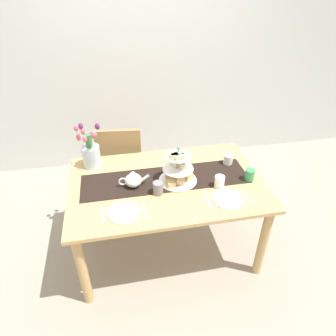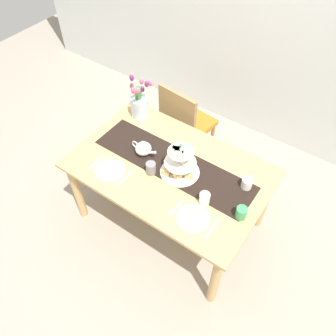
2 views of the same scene
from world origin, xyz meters
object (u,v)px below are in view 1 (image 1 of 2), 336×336
at_px(cream_jug, 228,159).
at_px(dinner_plate_right, 227,199).
at_px(teapot, 133,180).
at_px(dining_table, 166,192).
at_px(tulip_vase, 91,152).
at_px(fork_left, 102,216).
at_px(tiered_cake_stand, 178,170).
at_px(mug_orange, 250,175).
at_px(mug_grey, 158,188).
at_px(mug_white_text, 219,182).
at_px(chair_left, 121,161).
at_px(fork_right, 208,202).
at_px(dinner_plate_left, 124,213).
at_px(knife_left, 145,210).
at_px(knife_right, 246,197).

distance_m(cream_jug, dinner_plate_right, 0.49).
bearing_deg(teapot, dining_table, 0.00).
relative_size(tulip_vase, fork_left, 2.74).
height_order(tiered_cake_stand, mug_orange, tiered_cake_stand).
distance_m(fork_left, mug_grey, 0.45).
bearing_deg(teapot, mug_grey, -36.39).
bearing_deg(mug_white_text, chair_left, 130.01).
height_order(cream_jug, fork_right, cream_jug).
height_order(teapot, fork_left, teapot).
height_order(dinner_plate_left, mug_grey, mug_grey).
relative_size(teapot, cream_jug, 2.80).
bearing_deg(mug_orange, chair_left, 140.36).
bearing_deg(mug_orange, tulip_vase, 159.97).
xyz_separation_m(tiered_cake_stand, cream_jug, (0.47, 0.16, -0.06)).
relative_size(fork_left, mug_orange, 1.58).
distance_m(tulip_vase, dinner_plate_left, 0.69).
bearing_deg(chair_left, cream_jug, -31.82).
height_order(teapot, dinner_plate_left, teapot).
bearing_deg(mug_white_text, knife_left, -165.00).
height_order(tiered_cake_stand, mug_grey, tiered_cake_stand).
bearing_deg(knife_left, tiered_cake_stand, 44.06).
relative_size(dining_table, chair_left, 1.66).
bearing_deg(mug_orange, dinner_plate_right, -141.73).
relative_size(tiered_cake_stand, mug_white_text, 3.20).
height_order(fork_left, knife_left, same).
distance_m(dining_table, mug_orange, 0.67).
distance_m(tulip_vase, mug_grey, 0.68).
bearing_deg(knife_right, cream_jug, 86.75).
xyz_separation_m(chair_left, mug_orange, (0.98, -0.81, 0.27)).
relative_size(dining_table, fork_left, 10.08).
bearing_deg(fork_right, teapot, 149.97).
relative_size(cream_jug, mug_white_text, 0.89).
bearing_deg(dinner_plate_left, tiered_cake_stand, 33.21).
bearing_deg(dining_table, fork_right, -49.59).
height_order(dinner_plate_right, mug_grey, mug_grey).
xyz_separation_m(dining_table, tiered_cake_stand, (0.09, -0.00, 0.20)).
height_order(dining_table, cream_jug, cream_jug).
xyz_separation_m(dinner_plate_left, fork_right, (0.61, 0.00, -0.00)).
bearing_deg(knife_left, cream_jug, 30.43).
distance_m(knife_right, mug_grey, 0.65).
bearing_deg(knife_left, mug_white_text, 15.00).
height_order(dining_table, fork_right, fork_right).
xyz_separation_m(tiered_cake_stand, knife_left, (-0.30, -0.29, -0.10)).
relative_size(chair_left, mug_grey, 9.58).
xyz_separation_m(dining_table, knife_left, (-0.21, -0.29, 0.10)).
xyz_separation_m(tiered_cake_stand, mug_orange, (0.56, -0.09, -0.05)).
bearing_deg(dinner_plate_left, cream_jug, 26.34).
bearing_deg(chair_left, mug_grey, -74.10).
height_order(chair_left, fork_right, chair_left).
xyz_separation_m(tiered_cake_stand, fork_right, (0.16, -0.29, -0.10)).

